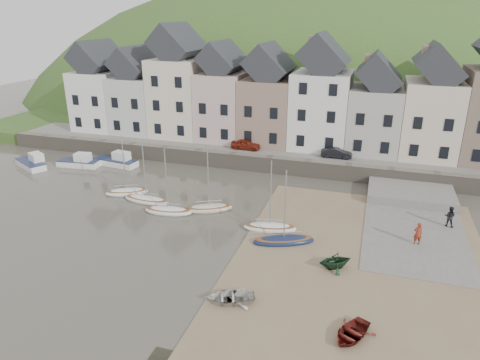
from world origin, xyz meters
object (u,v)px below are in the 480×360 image
(sailboat_0, at_px, (127,192))
(person_dark, at_px, (450,216))
(rowboat_white, at_px, (230,297))
(person_red, at_px, (418,233))
(rowboat_red, at_px, (351,333))
(car_left, at_px, (246,144))
(car_right, at_px, (337,153))
(rowboat_green, at_px, (335,260))

(sailboat_0, xyz_separation_m, person_dark, (29.69, 1.93, 0.75))
(rowboat_white, xyz_separation_m, person_red, (11.53, 11.15, 0.66))
(rowboat_red, distance_m, car_left, 31.23)
(rowboat_white, xyz_separation_m, person_dark, (14.27, 15.21, 0.64))
(person_red, xyz_separation_m, car_right, (-7.86, 15.42, 1.13))
(person_dark, height_order, car_left, car_left)
(person_red, bearing_deg, sailboat_0, -18.80)
(rowboat_red, relative_size, car_right, 0.84)
(rowboat_green, relative_size, person_dark, 1.32)
(person_red, distance_m, car_left, 24.19)
(rowboat_white, bearing_deg, sailboat_0, -152.59)
(rowboat_green, xyz_separation_m, car_left, (-12.90, 20.72, 1.52))
(rowboat_green, height_order, car_right, car_right)
(sailboat_0, distance_m, rowboat_green, 22.51)
(sailboat_0, height_order, rowboat_red, sailboat_0)
(sailboat_0, height_order, car_right, sailboat_0)
(person_red, height_order, car_right, car_right)
(rowboat_white, relative_size, person_red, 1.67)
(rowboat_red, relative_size, person_red, 1.59)
(rowboat_red, distance_m, car_right, 27.89)
(rowboat_green, bearing_deg, car_right, 154.08)
(rowboat_green, distance_m, car_left, 24.45)
(car_right, bearing_deg, car_left, 89.03)
(car_right, bearing_deg, person_red, -153.95)
(rowboat_white, height_order, person_dark, person_dark)
(rowboat_white, distance_m, person_dark, 20.86)
(rowboat_red, bearing_deg, person_red, 96.92)
(rowboat_red, height_order, car_left, car_left)
(rowboat_green, xyz_separation_m, car_right, (-2.15, 20.72, 1.48))
(sailboat_0, xyz_separation_m, rowboat_red, (22.89, -14.28, 0.10))
(rowboat_white, distance_m, rowboat_red, 7.53)
(car_left, distance_m, car_right, 10.75)
(person_red, bearing_deg, rowboat_green, 28.61)
(sailboat_0, bearing_deg, rowboat_white, -40.74)
(rowboat_white, relative_size, car_left, 0.86)
(sailboat_0, distance_m, person_red, 27.05)
(person_red, bearing_deg, rowboat_white, 29.77)
(rowboat_white, height_order, car_right, car_right)
(rowboat_red, height_order, car_right, car_right)
(person_red, bearing_deg, car_right, -77.27)
(person_red, relative_size, car_right, 0.53)
(person_red, xyz_separation_m, car_left, (-18.61, 15.42, 1.17))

